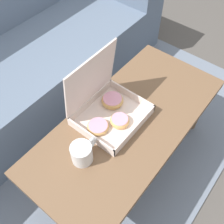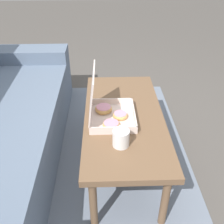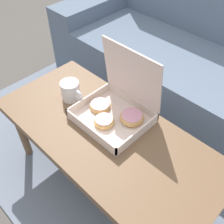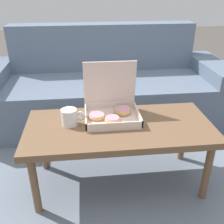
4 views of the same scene
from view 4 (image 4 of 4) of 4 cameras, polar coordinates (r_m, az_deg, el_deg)
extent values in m
plane|color=#514C47|center=(1.91, 0.93, -12.50)|extent=(12.00, 12.00, 0.00)
cube|color=slate|center=(2.15, -0.08, -7.33)|extent=(2.33, 1.85, 0.01)
cube|color=slate|center=(2.36, -1.05, 1.70)|extent=(1.73, 0.62, 0.42)
cube|color=slate|center=(2.66, -1.94, 9.66)|extent=(1.73, 0.20, 0.85)
cube|color=slate|center=(2.69, 20.24, 4.66)|extent=(0.24, 0.82, 0.54)
cube|color=brown|center=(1.57, 1.62, -3.48)|extent=(1.11, 0.51, 0.04)
cylinder|color=brown|center=(1.56, -16.49, -15.11)|extent=(0.04, 0.04, 0.40)
cylinder|color=brown|center=(1.68, 19.96, -12.26)|extent=(0.04, 0.04, 0.40)
cylinder|color=brown|center=(1.86, -14.72, -7.01)|extent=(0.04, 0.04, 0.40)
cylinder|color=brown|center=(1.97, 15.25, -5.18)|extent=(0.04, 0.04, 0.40)
cube|color=silver|center=(1.62, 0.00, -1.45)|extent=(0.33, 0.28, 0.01)
cube|color=silver|center=(1.49, 0.59, -3.09)|extent=(0.33, 0.01, 0.04)
cube|color=silver|center=(1.73, -0.51, 1.49)|extent=(0.33, 0.01, 0.04)
cube|color=silver|center=(1.60, -5.73, -0.92)|extent=(0.01, 0.28, 0.04)
cube|color=silver|center=(1.63, 5.62, -0.33)|extent=(0.01, 0.28, 0.04)
cube|color=silver|center=(1.65, -0.48, 6.40)|extent=(0.33, 0.04, 0.28)
torus|color=tan|center=(1.56, 0.12, -1.68)|extent=(0.10, 0.10, 0.03)
cylinder|color=pink|center=(1.56, 0.12, -1.37)|extent=(0.08, 0.08, 0.01)
torus|color=tan|center=(1.61, -3.31, -0.90)|extent=(0.10, 0.10, 0.03)
cylinder|color=pink|center=(1.61, -3.31, -0.66)|extent=(0.09, 0.09, 0.01)
torus|color=tan|center=(1.67, 2.30, 0.26)|extent=(0.11, 0.11, 0.04)
cylinder|color=pink|center=(1.66, 2.31, 0.59)|extent=(0.10, 0.10, 0.02)
cylinder|color=white|center=(1.56, -9.29, -1.12)|extent=(0.09, 0.09, 0.10)
torus|color=white|center=(1.55, -6.97, -0.84)|extent=(0.06, 0.02, 0.06)
camera|label=1|loc=(1.07, -39.54, 37.23)|focal=42.00mm
camera|label=2|loc=(1.91, -51.68, 24.04)|focal=42.00mm
camera|label=3|loc=(1.11, 42.33, 27.79)|focal=42.00mm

